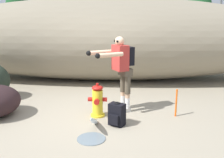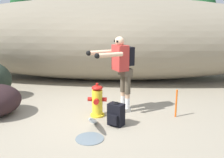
{
  "view_description": "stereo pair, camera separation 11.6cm",
  "coord_description": "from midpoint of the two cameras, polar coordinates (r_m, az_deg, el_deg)",
  "views": [
    {
      "loc": [
        0.66,
        -5.01,
        2.05
      ],
      "look_at": [
        0.4,
        0.32,
        0.75
      ],
      "focal_mm": 39.93,
      "sensor_mm": 36.0,
      "label": 1
    },
    {
      "loc": [
        0.77,
        -5.0,
        2.05
      ],
      "look_at": [
        0.4,
        0.32,
        0.75
      ],
      "focal_mm": 39.93,
      "sensor_mm": 36.0,
      "label": 2
    }
  ],
  "objects": [
    {
      "name": "fire_hydrant",
      "position": [
        5.33,
        -2.77,
        -5.09
      ],
      "size": [
        0.41,
        0.36,
        0.73
      ],
      "color": "yellow",
      "rests_on": "ground_plane"
    },
    {
      "name": "spare_backpack",
      "position": [
        4.92,
        1.59,
        -8.18
      ],
      "size": [
        0.36,
        0.36,
        0.47
      ],
      "rotation": [
        0.0,
        0.0,
        4.21
      ],
      "color": "black",
      "rests_on": "ground_plane"
    },
    {
      "name": "ground_plane",
      "position": [
        5.46,
        -3.83,
        -8.6
      ],
      "size": [
        56.0,
        56.0,
        0.04
      ],
      "primitive_type": "cube",
      "color": "gray"
    },
    {
      "name": "survey_stake",
      "position": [
        5.48,
        15.08,
        -5.42
      ],
      "size": [
        0.04,
        0.04,
        0.6
      ],
      "primitive_type": "cylinder",
      "color": "#E55914",
      "rests_on": "ground_plane"
    },
    {
      "name": "pine_tree_center",
      "position": [
        12.2,
        6.88,
        16.26
      ],
      "size": [
        2.5,
        2.5,
        4.74
      ],
      "color": "#47331E",
      "rests_on": "ground_plane"
    },
    {
      "name": "utility_worker",
      "position": [
        5.41,
        2.72,
        3.24
      ],
      "size": [
        1.03,
        0.84,
        1.68
      ],
      "rotation": [
        0.0,
        0.0,
        -2.59
      ],
      "color": "beige",
      "rests_on": "ground_plane"
    },
    {
      "name": "hydrant_water_jet",
      "position": [
        4.75,
        -3.77,
        -10.39
      ],
      "size": [
        0.5,
        1.18,
        0.55
      ],
      "color": "silver",
      "rests_on": "ground_plane"
    },
    {
      "name": "dirt_embankment",
      "position": [
        8.5,
        -0.81,
        9.11
      ],
      "size": [
        13.19,
        3.2,
        2.74
      ],
      "primitive_type": "ellipsoid",
      "color": "gray",
      "rests_on": "ground_plane"
    }
  ]
}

